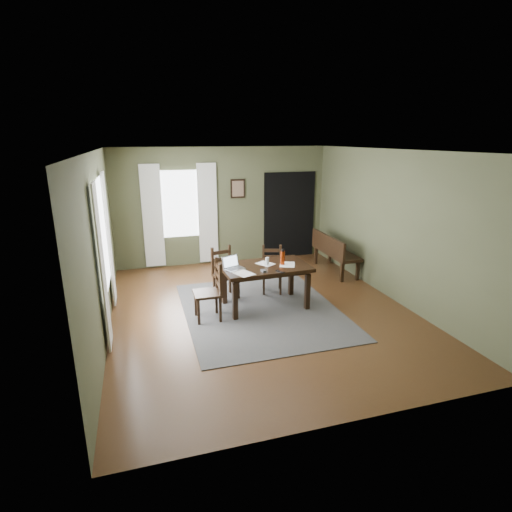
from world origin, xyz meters
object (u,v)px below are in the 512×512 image
object	(u,v)px
chair_end	(211,291)
chair_back_right	(272,270)
chair_back_left	(225,273)
bench	(333,250)
water_bottle	(283,257)
dining_table	(265,271)
laptop	(233,265)

from	to	relation	value
chair_end	chair_back_right	world-z (taller)	chair_end
chair_back_left	bench	bearing A→B (deg)	1.64
chair_end	chair_back_left	xyz separation A→B (m)	(0.42, 0.88, -0.02)
chair_end	water_bottle	world-z (taller)	water_bottle
chair_back_left	bench	xyz separation A→B (m)	(2.61, 0.75, 0.04)
dining_table	chair_end	xyz separation A→B (m)	(-1.01, -0.23, -0.18)
chair_back_left	laptop	distance (m)	0.73
chair_back_left	laptop	xyz separation A→B (m)	(0.01, -0.64, 0.35)
bench	laptop	bearing A→B (deg)	118.11
bench	laptop	distance (m)	2.97
chair_end	bench	bearing A→B (deg)	118.72
chair_end	dining_table	bearing A→B (deg)	103.47
dining_table	water_bottle	xyz separation A→B (m)	(0.31, -0.02, 0.22)
chair_back_right	water_bottle	world-z (taller)	water_bottle
chair_back_left	water_bottle	xyz separation A→B (m)	(0.89, -0.66, 0.42)
bench	water_bottle	world-z (taller)	water_bottle
chair_end	chair_back_left	distance (m)	0.97
laptop	chair_back_right	bearing A→B (deg)	11.66
chair_end	water_bottle	distance (m)	1.39
chair_end	laptop	world-z (taller)	chair_end
chair_end	laptop	xyz separation A→B (m)	(0.43, 0.23, 0.33)
chair_back_left	bench	size ratio (longest dim) A/B	0.63
chair_back_left	laptop	world-z (taller)	laptop
bench	laptop	xyz separation A→B (m)	(-2.60, -1.39, 0.31)
laptop	water_bottle	distance (m)	0.89
dining_table	chair_back_left	size ratio (longest dim) A/B	1.62
chair_end	chair_back_left	bearing A→B (deg)	154.75
dining_table	water_bottle	size ratio (longest dim) A/B	5.54
dining_table	chair_back_right	distance (m)	0.78
dining_table	chair_end	bearing A→B (deg)	-169.41
water_bottle	chair_end	bearing A→B (deg)	-170.82
chair_back_left	dining_table	bearing A→B (deg)	-62.04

